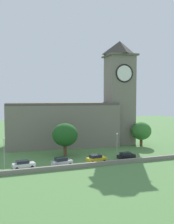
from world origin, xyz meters
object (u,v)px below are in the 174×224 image
(church, at_px, (80,114))
(car_silver, at_px, (62,162))
(car_yellow, at_px, (96,159))
(tree_by_tower, at_px, (65,135))
(streetlamp_west_mid, at_px, (117,141))
(tree_riverside_east, at_px, (141,131))
(car_white, at_px, (23,164))
(car_black, at_px, (126,156))
(streetlamp_west_end, at_px, (4,148))

(church, xyz_separation_m, car_silver, (-11.54, -21.86, -8.35))
(car_yellow, xyz_separation_m, tree_by_tower, (-4.78, 8.53, 4.38))
(streetlamp_west_mid, xyz_separation_m, tree_riverside_east, (13.74, 11.25, 0.32))
(car_white, xyz_separation_m, car_yellow, (15.83, -0.81, 0.05))
(car_silver, distance_m, car_black, 15.81)
(car_silver, relative_size, streetlamp_west_end, 0.70)
(car_black, bearing_deg, car_white, 179.03)
(car_yellow, height_order, streetlamp_west_end, streetlamp_west_end)
(car_white, xyz_separation_m, streetlamp_west_mid, (22.16, 1.56, 3.28))
(car_silver, bearing_deg, car_white, 171.11)
(car_yellow, bearing_deg, tree_riverside_east, 34.16)
(church, bearing_deg, streetlamp_west_mid, -81.54)
(car_yellow, distance_m, tree_riverside_east, 24.52)
(car_silver, height_order, tree_riverside_east, tree_riverside_east)
(car_white, xyz_separation_m, tree_by_tower, (11.05, 7.72, 4.43))
(tree_riverside_east, bearing_deg, streetlamp_west_mid, -140.69)
(car_white, distance_m, car_silver, 7.88)
(car_yellow, distance_m, streetlamp_west_end, 19.89)
(car_white, xyz_separation_m, tree_riverside_east, (35.91, 12.82, 3.60))
(car_black, height_order, tree_by_tower, tree_by_tower)
(car_black, bearing_deg, car_yellow, -176.98)
(car_silver, height_order, streetlamp_west_mid, streetlamp_west_mid)
(tree_by_tower, bearing_deg, tree_riverside_east, 11.59)
(car_silver, xyz_separation_m, tree_riverside_east, (28.12, 14.03, 3.48))
(car_silver, distance_m, streetlamp_west_end, 12.15)
(car_yellow, xyz_separation_m, streetlamp_west_mid, (6.34, 2.37, 3.23))
(church, relative_size, tree_riverside_east, 5.57)
(streetlamp_west_end, xyz_separation_m, tree_by_tower, (14.73, 6.81, 0.93))
(car_white, distance_m, streetlamp_west_mid, 22.46)
(car_black, distance_m, streetlamp_west_end, 27.51)
(car_white, relative_size, streetlamp_west_mid, 0.77)
(tree_by_tower, bearing_deg, car_white, -145.06)
(streetlamp_west_end, distance_m, tree_by_tower, 16.25)
(car_yellow, height_order, car_black, car_yellow)
(car_silver, relative_size, streetlamp_west_mid, 0.75)
(car_silver, bearing_deg, church, 62.18)
(car_silver, distance_m, car_yellow, 8.05)
(car_silver, relative_size, tree_by_tower, 0.55)
(car_silver, xyz_separation_m, streetlamp_west_end, (-11.47, 2.13, 3.39))
(church, distance_m, car_black, 23.08)
(church, height_order, streetlamp_west_end, church)
(tree_riverside_east, bearing_deg, car_yellow, -145.84)
(church, distance_m, streetlamp_west_mid, 19.98)
(car_silver, bearing_deg, car_yellow, 2.92)
(car_white, bearing_deg, car_yellow, -2.92)
(car_yellow, bearing_deg, streetlamp_west_end, 174.98)
(car_black, relative_size, streetlamp_west_end, 0.68)
(streetlamp_west_end, height_order, tree_riverside_east, tree_riverside_east)
(church, bearing_deg, car_yellow, -99.26)
(streetlamp_west_end, relative_size, tree_riverside_east, 0.90)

